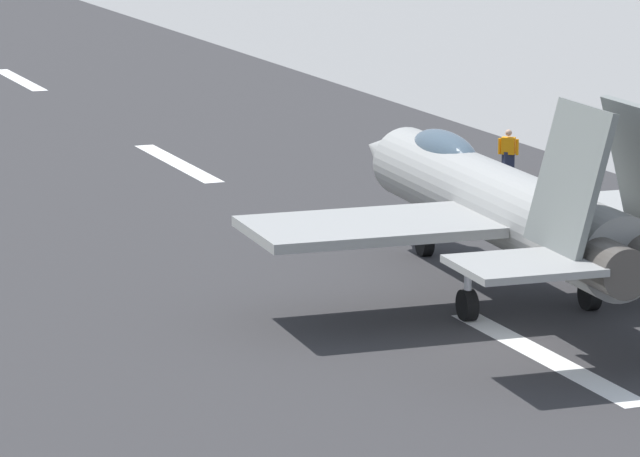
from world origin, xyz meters
TOP-DOWN VIEW (x-y plane):
  - ground_plane at (0.00, 0.00)m, footprint 400.00×400.00m
  - runway_strip at (-0.02, 0.00)m, footprint 240.00×26.00m
  - fighter_jet at (4.71, -1.53)m, footprint 17.49×13.49m
  - crew_person at (19.44, -9.48)m, footprint 0.50×0.56m

SIDE VIEW (x-z plane):
  - ground_plane at x=0.00m, z-range 0.00..0.00m
  - runway_strip at x=-0.02m, z-range 0.00..0.02m
  - crew_person at x=19.44m, z-range 0.00..1.58m
  - fighter_jet at x=4.71m, z-range -0.38..5.25m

